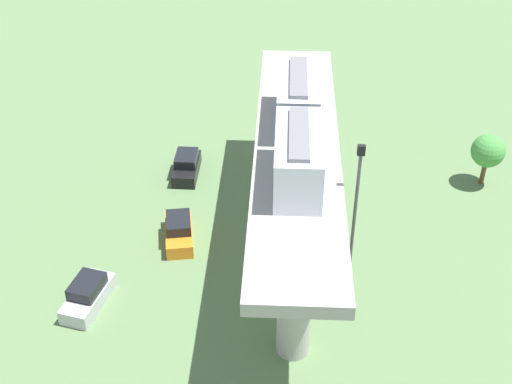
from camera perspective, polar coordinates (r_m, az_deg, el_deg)
name	(u,v)px	position (r m, az deg, el deg)	size (l,w,h in m)	color
ground_plane	(293,247)	(47.39, 3.06, -4.58)	(120.00, 120.00, 0.00)	#5B7A4C
viaduct	(296,173)	(43.72, 3.31, 1.61)	(5.20, 28.00, 8.22)	#A8A59E
train	(298,127)	(41.36, 3.48, 5.37)	(2.64, 13.55, 3.24)	silver
parked_car_orange	(179,231)	(47.80, -6.38, -3.23)	(2.48, 4.44, 1.76)	orange
parked_car_silver	(88,295)	(43.99, -13.69, -8.25)	(2.74, 4.51, 1.76)	#B2B5BA
parked_car_black	(187,166)	(54.44, -5.74, 2.14)	(1.85, 4.22, 1.76)	black
tree_near_viaduct	(488,151)	(54.78, 18.58, 3.22)	(2.55, 2.55, 4.22)	brown
signal_post	(354,217)	(40.58, 8.11, -2.07)	(0.44, 0.28, 10.82)	#4C4C51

